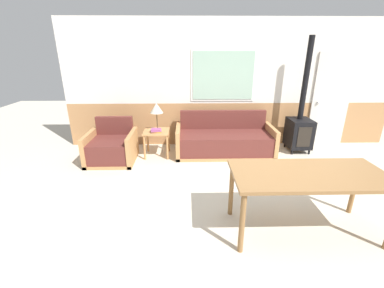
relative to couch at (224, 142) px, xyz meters
The scene contains 10 objects.
ground_plane 2.04m from the couch, 84.70° to the right, with size 16.00×16.00×0.00m, color beige.
wall_back 1.27m from the couch, 73.70° to the left, with size 7.20×0.09×2.70m.
couch is the anchor object (origin of this frame).
armchair 2.28m from the couch, behind, with size 0.90×0.85×0.81m.
side_table 1.41m from the couch, behind, with size 0.51×0.51×0.53m.
table_lamp 1.55m from the couch, behind, with size 0.26×0.26×0.55m.
book_stack 1.43m from the couch, behind, with size 0.22×0.18×0.07m.
dining_table 2.57m from the couch, 76.38° to the right, with size 1.74×0.80×0.78m.
wood_stove 1.64m from the couch, ahead, with size 0.45×0.55×2.34m.
entry_door 2.58m from the couch, 13.10° to the left, with size 0.83×0.09×2.03m.
Camera 1 is at (-0.98, -3.01, 2.09)m, focal length 24.00 mm.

